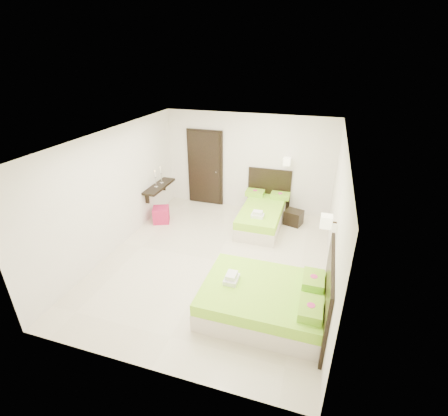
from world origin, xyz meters
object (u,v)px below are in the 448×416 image
(bed_single, at_px, (262,214))
(nightstand, at_px, (293,217))
(bed_double, at_px, (268,299))
(ottoman, at_px, (161,215))

(bed_single, relative_size, nightstand, 4.64)
(bed_double, distance_m, ottoman, 4.03)
(nightstand, relative_size, ottoman, 1.05)
(bed_single, bearing_deg, bed_double, -77.01)
(bed_single, relative_size, ottoman, 4.85)
(nightstand, height_order, ottoman, ottoman)
(bed_double, relative_size, nightstand, 4.82)
(ottoman, bearing_deg, bed_single, 14.57)
(bed_double, height_order, nightstand, bed_double)
(nightstand, xyz_separation_m, ottoman, (-3.26, -0.89, 0.01))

